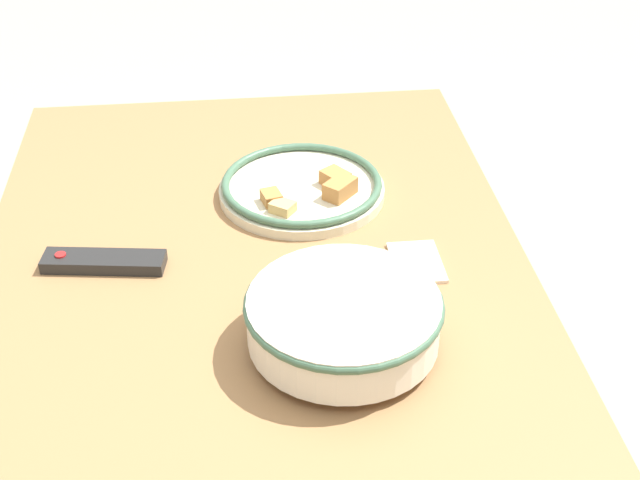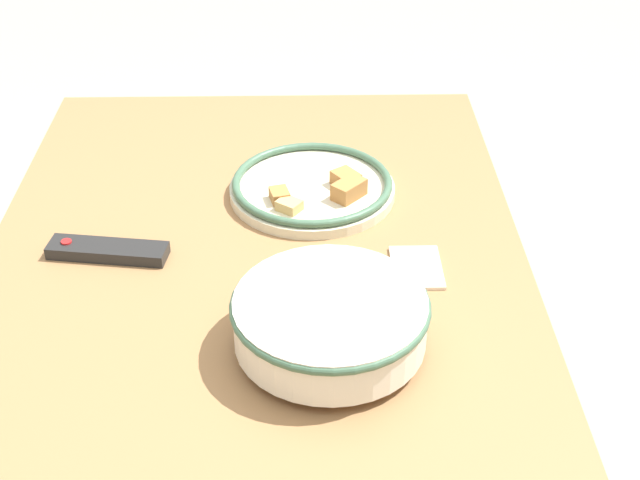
{
  "view_description": "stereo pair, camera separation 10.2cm",
  "coord_description": "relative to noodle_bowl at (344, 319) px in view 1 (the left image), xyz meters",
  "views": [
    {
      "loc": [
        -1.06,
        0.02,
        1.6
      ],
      "look_at": [
        0.08,
        -0.1,
        0.82
      ],
      "focal_mm": 50.0,
      "sensor_mm": 36.0,
      "label": 1
    },
    {
      "loc": [
        -1.06,
        -0.08,
        1.6
      ],
      "look_at": [
        0.08,
        -0.1,
        0.82
      ],
      "focal_mm": 50.0,
      "sensor_mm": 36.0,
      "label": 2
    }
  ],
  "objects": [
    {
      "name": "dining_table",
      "position": [
        0.13,
        0.11,
        -0.14
      ],
      "size": [
        1.38,
        0.87,
        0.78
      ],
      "color": "olive",
      "rests_on": "ground_plane"
    },
    {
      "name": "noodle_bowl",
      "position": [
        0.0,
        0.0,
        0.0
      ],
      "size": [
        0.27,
        0.27,
        0.08
      ],
      "color": "silver",
      "rests_on": "dining_table"
    },
    {
      "name": "food_plate",
      "position": [
        0.41,
        0.02,
        -0.03
      ],
      "size": [
        0.29,
        0.29,
        0.05
      ],
      "color": "beige",
      "rests_on": "dining_table"
    },
    {
      "name": "tv_remote",
      "position": [
        0.23,
        0.35,
        -0.04
      ],
      "size": [
        0.08,
        0.2,
        0.02
      ],
      "rotation": [
        0.0,
        0.0,
        6.14
      ],
      "color": "black",
      "rests_on": "dining_table"
    },
    {
      "name": "folded_napkin",
      "position": [
        0.18,
        -0.14,
        -0.05
      ],
      "size": [
        0.11,
        0.08,
        0.01
      ],
      "color": "beige",
      "rests_on": "dining_table"
    }
  ]
}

